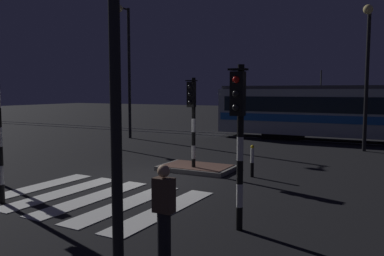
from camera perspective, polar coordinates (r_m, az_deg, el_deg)
The scene contains 13 objects.
ground_plane at distance 13.66m, azimuth -6.15°, elevation -7.20°, with size 120.00×120.00×0.00m, color black.
rail_near at distance 25.13m, azimuth 10.23°, elevation -1.45°, with size 80.00×0.12×0.03m, color #59595E.
rail_far at distance 26.49m, azimuth 11.16°, elevation -1.11°, with size 80.00×0.12×0.03m, color #59595E.
crosswalk_zebra at distance 11.52m, azimuth -13.97°, elevation -9.67°, with size 5.48×4.29×0.02m.
traffic_island at distance 14.99m, azimuth 0.69°, elevation -5.69°, with size 2.69×1.72×0.18m.
traffic_light_corner_near_right at distance 8.31m, azimuth 6.71°, elevation 0.80°, with size 0.36×0.42×3.50m.
traffic_light_median_centre at distance 14.33m, azimuth 0.06°, elevation 2.54°, with size 0.36×0.42×3.42m.
traffic_light_corner_far_left at distance 20.29m, azimuth -10.79°, elevation 3.48°, with size 0.36×0.42×3.53m.
street_lamp_trackside_right at distance 20.93m, azimuth 23.70°, elevation 8.80°, with size 0.44×1.21×6.86m.
street_lamp_trackside_left at distance 24.97m, azimuth -9.29°, elevation 9.95°, with size 0.44×1.21×7.98m.
tram at distance 24.62m, azimuth 23.75°, elevation 2.10°, with size 17.46×2.58×4.15m.
pedestrian_waiting_at_kerb at distance 7.05m, azimuth -4.03°, elevation -11.92°, with size 0.36×0.24×1.71m.
bollard_island_edge at distance 13.89m, azimuth 8.58°, elevation -4.67°, with size 0.12×0.12×1.11m.
Camera 1 is at (7.44, -11.07, 2.97)m, focal length 37.41 mm.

